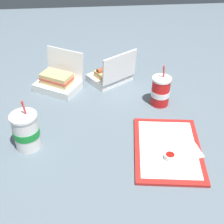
{
  "coord_description": "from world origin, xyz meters",
  "views": [
    {
      "loc": [
        -1.07,
        0.07,
        0.85
      ],
      "look_at": [
        0.01,
        -0.02,
        0.05
      ],
      "focal_mm": 50.0,
      "sensor_mm": 36.0,
      "label": 1
    }
  ],
  "objects_px": {
    "soda_cup_right": "(26,131)",
    "ketchup_cup": "(170,157)",
    "plastic_fork": "(156,163)",
    "clamshell_hotdog_left": "(111,74)",
    "clamshell_sandwich_front": "(58,81)",
    "food_tray": "(168,149)",
    "soda_cup_front": "(161,91)"
  },
  "relations": [
    {
      "from": "soda_cup_right",
      "to": "ketchup_cup",
      "type": "bearing_deg",
      "value": -104.28
    },
    {
      "from": "plastic_fork",
      "to": "clamshell_hotdog_left",
      "type": "distance_m",
      "value": 0.64
    },
    {
      "from": "clamshell_sandwich_front",
      "to": "soda_cup_right",
      "type": "relative_size",
      "value": 1.25
    },
    {
      "from": "food_tray",
      "to": "plastic_fork",
      "type": "xyz_separation_m",
      "value": [
        -0.08,
        0.07,
        0.01
      ]
    },
    {
      "from": "plastic_fork",
      "to": "clamshell_sandwich_front",
      "type": "distance_m",
      "value": 0.69
    },
    {
      "from": "clamshell_hotdog_left",
      "to": "food_tray",
      "type": "bearing_deg",
      "value": -162.11
    },
    {
      "from": "soda_cup_front",
      "to": "ketchup_cup",
      "type": "bearing_deg",
      "value": 173.38
    },
    {
      "from": "plastic_fork",
      "to": "clamshell_hotdog_left",
      "type": "relative_size",
      "value": 0.42
    },
    {
      "from": "food_tray",
      "to": "clamshell_hotdog_left",
      "type": "bearing_deg",
      "value": 17.89
    },
    {
      "from": "ketchup_cup",
      "to": "clamshell_hotdog_left",
      "type": "height_order",
      "value": "clamshell_hotdog_left"
    },
    {
      "from": "clamshell_hotdog_left",
      "to": "soda_cup_right",
      "type": "relative_size",
      "value": 1.23
    },
    {
      "from": "food_tray",
      "to": "ketchup_cup",
      "type": "height_order",
      "value": "ketchup_cup"
    },
    {
      "from": "plastic_fork",
      "to": "clamshell_sandwich_front",
      "type": "height_order",
      "value": "clamshell_sandwich_front"
    },
    {
      "from": "food_tray",
      "to": "ketchup_cup",
      "type": "xyz_separation_m",
      "value": [
        -0.06,
        0.01,
        0.02
      ]
    },
    {
      "from": "ketchup_cup",
      "to": "plastic_fork",
      "type": "bearing_deg",
      "value": 106.65
    },
    {
      "from": "plastic_fork",
      "to": "soda_cup_right",
      "type": "bearing_deg",
      "value": 100.23
    },
    {
      "from": "plastic_fork",
      "to": "soda_cup_right",
      "type": "distance_m",
      "value": 0.51
    },
    {
      "from": "clamshell_hotdog_left",
      "to": "soda_cup_front",
      "type": "distance_m",
      "value": 0.31
    },
    {
      "from": "clamshell_sandwich_front",
      "to": "ketchup_cup",
      "type": "bearing_deg",
      "value": -141.87
    },
    {
      "from": "ketchup_cup",
      "to": "food_tray",
      "type": "bearing_deg",
      "value": -7.78
    },
    {
      "from": "food_tray",
      "to": "soda_cup_right",
      "type": "distance_m",
      "value": 0.56
    },
    {
      "from": "clamshell_sandwich_front",
      "to": "plastic_fork",
      "type": "bearing_deg",
      "value": -146.43
    },
    {
      "from": "ketchup_cup",
      "to": "plastic_fork",
      "type": "distance_m",
      "value": 0.06
    },
    {
      "from": "ketchup_cup",
      "to": "clamshell_sandwich_front",
      "type": "xyz_separation_m",
      "value": [
        0.56,
        0.44,
        0.02
      ]
    },
    {
      "from": "food_tray",
      "to": "plastic_fork",
      "type": "bearing_deg",
      "value": 140.66
    },
    {
      "from": "food_tray",
      "to": "soda_cup_right",
      "type": "height_order",
      "value": "soda_cup_right"
    },
    {
      "from": "ketchup_cup",
      "to": "soda_cup_front",
      "type": "distance_m",
      "value": 0.39
    },
    {
      "from": "ketchup_cup",
      "to": "soda_cup_right",
      "type": "xyz_separation_m",
      "value": [
        0.14,
        0.54,
        0.05
      ]
    },
    {
      "from": "food_tray",
      "to": "clamshell_hotdog_left",
      "type": "distance_m",
      "value": 0.58
    },
    {
      "from": "soda_cup_right",
      "to": "plastic_fork",
      "type": "bearing_deg",
      "value": -107.72
    },
    {
      "from": "clamshell_sandwich_front",
      "to": "soda_cup_front",
      "type": "xyz_separation_m",
      "value": [
        -0.18,
        -0.48,
        0.02
      ]
    },
    {
      "from": "clamshell_hotdog_left",
      "to": "soda_cup_right",
      "type": "height_order",
      "value": "soda_cup_right"
    }
  ]
}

